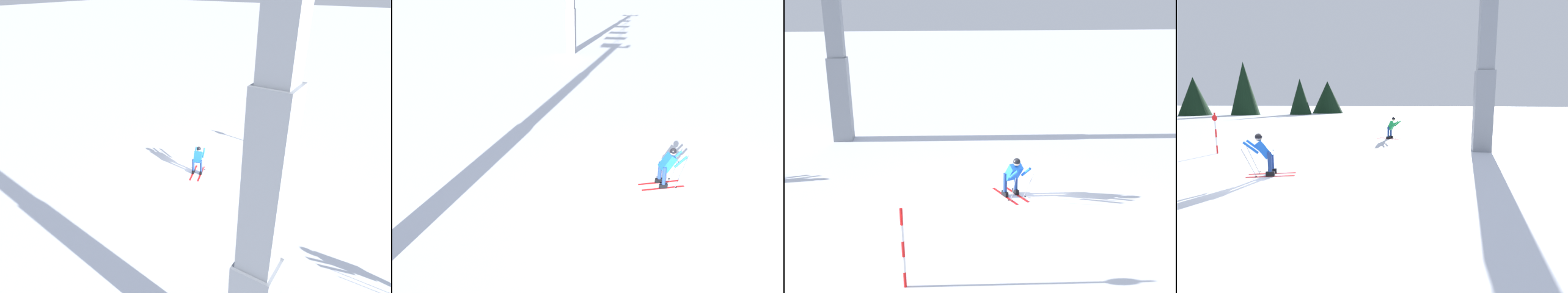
% 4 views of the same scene
% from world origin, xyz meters
% --- Properties ---
extents(ground_plane, '(260.00, 260.00, 0.00)m').
position_xyz_m(ground_plane, '(0.00, 0.00, 0.00)').
color(ground_plane, white).
extents(skier_carving_main, '(1.12, 1.74, 1.57)m').
position_xyz_m(skier_carving_main, '(0.09, 0.38, 0.82)').
color(skier_carving_main, red).
rests_on(skier_carving_main, ground_plane).
extents(lift_tower_near, '(0.88, 2.88, 12.36)m').
position_xyz_m(lift_tower_near, '(-6.55, 8.32, 5.10)').
color(lift_tower_near, gray).
rests_on(lift_tower_near, ground_plane).
extents(trail_marker_pole, '(0.07, 0.28, 1.94)m').
position_xyz_m(trail_marker_pole, '(-3.41, -4.16, 1.05)').
color(trail_marker_pole, red).
rests_on(trail_marker_pole, ground_plane).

